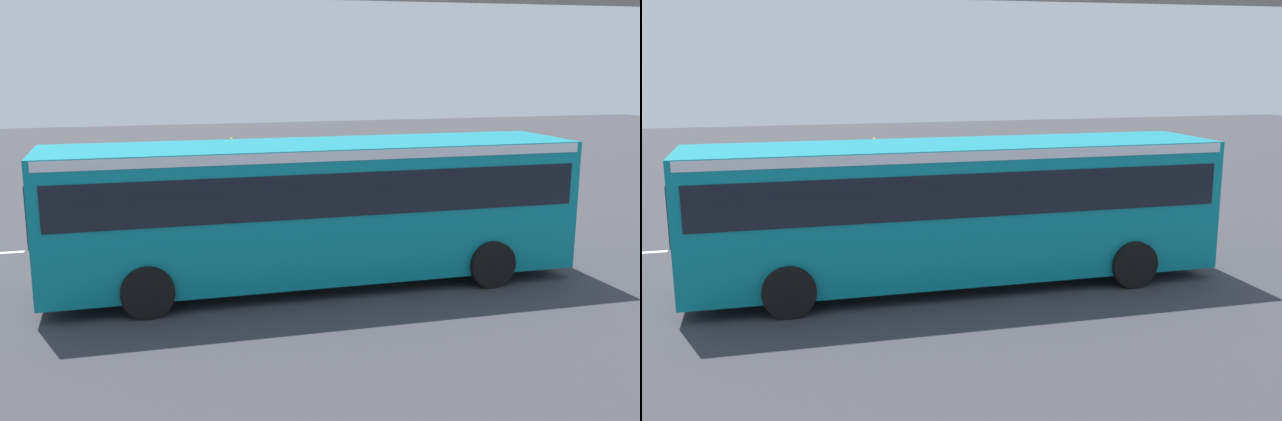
# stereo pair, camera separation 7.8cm
# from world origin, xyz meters

# --- Properties ---
(ground) EXTENTS (80.00, 80.00, 0.00)m
(ground) POSITION_xyz_m (0.00, 0.00, 0.00)
(ground) COLOR #38383D
(city_bus) EXTENTS (11.54, 2.85, 3.15)m
(city_bus) POSITION_xyz_m (0.39, 1.33, 1.88)
(city_bus) COLOR #0C8493
(city_bus) RESTS_ON ground
(traffic_sign) EXTENTS (0.08, 0.60, 2.80)m
(traffic_sign) POSITION_xyz_m (1.48, -3.26, 1.89)
(traffic_sign) COLOR slate
(traffic_sign) RESTS_ON ground
(lane_dash_leftmost) EXTENTS (2.00, 0.20, 0.01)m
(lane_dash_leftmost) POSITION_xyz_m (-8.00, -3.30, 0.00)
(lane_dash_leftmost) COLOR silver
(lane_dash_leftmost) RESTS_ON ground
(lane_dash_left) EXTENTS (2.00, 0.20, 0.01)m
(lane_dash_left) POSITION_xyz_m (-4.00, -3.30, 0.00)
(lane_dash_left) COLOR silver
(lane_dash_left) RESTS_ON ground
(lane_dash_centre) EXTENTS (2.00, 0.20, 0.01)m
(lane_dash_centre) POSITION_xyz_m (0.00, -3.30, 0.00)
(lane_dash_centre) COLOR silver
(lane_dash_centre) RESTS_ON ground
(lane_dash_right) EXTENTS (2.00, 0.20, 0.01)m
(lane_dash_right) POSITION_xyz_m (4.00, -3.30, 0.00)
(lane_dash_right) COLOR silver
(lane_dash_right) RESTS_ON ground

